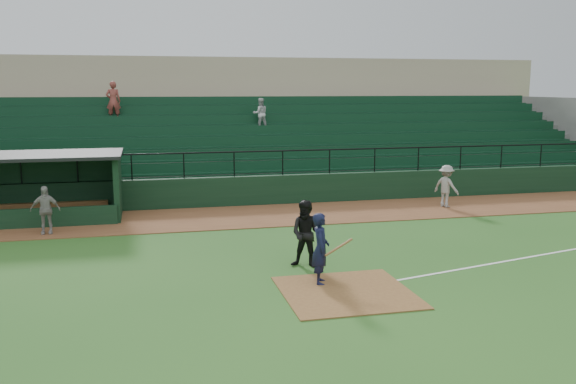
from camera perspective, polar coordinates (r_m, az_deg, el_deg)
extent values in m
plane|color=#27561B|center=(15.54, 4.26, -8.15)|extent=(90.00, 90.00, 0.00)
cube|color=brown|center=(23.04, -1.71, -2.17)|extent=(40.00, 4.00, 0.03)
cube|color=brown|center=(14.64, 5.45, -9.25)|extent=(3.00, 3.00, 0.03)
cube|color=black|center=(25.06, -2.72, 0.15)|extent=(36.00, 0.35, 1.20)
cylinder|color=black|center=(24.84, -2.75, 3.79)|extent=(36.00, 0.06, 0.06)
cube|color=slate|center=(29.69, -4.48, 3.97)|extent=(36.00, 9.00, 3.60)
cube|color=#0E341D|center=(29.16, -4.34, 4.76)|extent=(34.56, 8.00, 4.05)
cube|color=slate|center=(36.99, 24.35, 4.74)|extent=(0.35, 9.50, 4.20)
cube|color=tan|center=(36.01, -6.10, 7.19)|extent=(38.00, 3.00, 6.40)
cube|color=slate|center=(34.01, -5.69, 7.89)|extent=(36.00, 2.00, 0.20)
imported|color=silver|center=(30.55, -2.58, 7.29)|extent=(0.74, 0.58, 1.53)
imported|color=brown|center=(31.04, -15.92, 8.13)|extent=(0.69, 0.45, 1.89)
cube|color=black|center=(25.32, -25.07, 0.60)|extent=(8.50, 0.20, 2.30)
cube|color=black|center=(23.50, -15.53, 0.53)|extent=(0.20, 2.60, 2.30)
cube|color=olive|center=(25.08, -25.11, -1.57)|extent=(7.65, 0.40, 0.50)
imported|color=black|center=(14.99, 3.05, -5.28)|extent=(0.57, 0.73, 1.77)
cylinder|color=olive|center=(14.91, 4.75, -5.13)|extent=(0.79, 0.34, 0.35)
imported|color=black|center=(16.36, 1.76, -3.92)|extent=(1.10, 1.02, 1.81)
imported|color=gray|center=(25.22, 14.49, 0.54)|extent=(1.08, 1.25, 1.68)
imported|color=gray|center=(21.46, -21.63, -1.55)|extent=(0.94, 0.41, 1.58)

